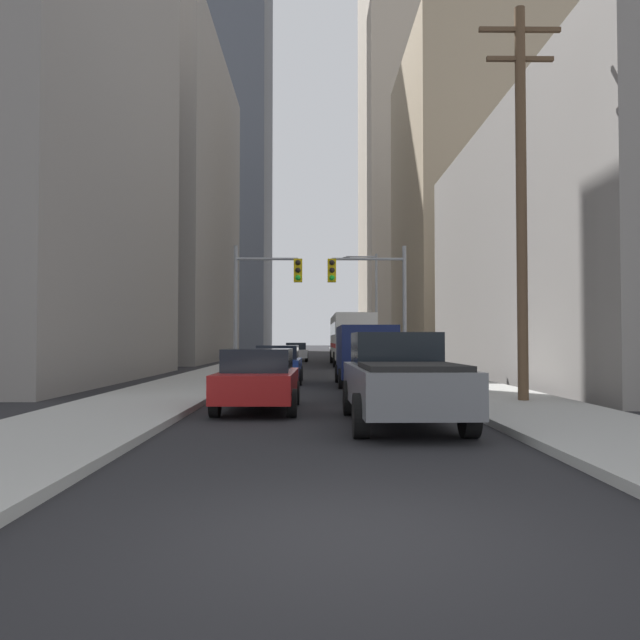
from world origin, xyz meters
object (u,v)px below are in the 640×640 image
at_px(city_bus, 351,337).
at_px(pickup_truck_grey, 400,379).
at_px(traffic_signal_near_left, 264,290).
at_px(cargo_van_navy, 365,352).
at_px(sedan_white, 296,352).
at_px(sedan_red, 259,379).
at_px(sedan_blue, 278,364).
at_px(sedan_black, 381,373).
at_px(traffic_signal_near_right, 371,289).

bearing_deg(city_bus, pickup_truck_grey, -91.55).
relative_size(pickup_truck_grey, traffic_signal_near_left, 0.91).
bearing_deg(traffic_signal_near_left, cargo_van_navy, -46.03).
distance_m(cargo_van_navy, sedan_white, 27.49).
xyz_separation_m(city_bus, cargo_van_navy, (-0.64, -19.29, -0.64)).
distance_m(city_bus, pickup_truck_grey, 30.49).
relative_size(pickup_truck_grey, sedan_red, 1.28).
bearing_deg(pickup_truck_grey, city_bus, 88.45).
relative_size(sedan_red, traffic_signal_near_left, 0.71).
distance_m(sedan_white, traffic_signal_near_left, 23.19).
height_order(cargo_van_navy, sedan_blue, cargo_van_navy).
bearing_deg(city_bus, sedan_black, -91.48).
height_order(cargo_van_navy, sedan_black, cargo_van_navy).
xyz_separation_m(traffic_signal_near_left, traffic_signal_near_right, (4.83, 0.00, 0.02)).
bearing_deg(sedan_white, sedan_black, -84.20).
relative_size(city_bus, traffic_signal_near_right, 1.92).
bearing_deg(sedan_blue, traffic_signal_near_right, 36.38).
bearing_deg(sedan_red, sedan_black, 41.87).
bearing_deg(sedan_red, pickup_truck_grey, -38.69).
distance_m(city_bus, sedan_blue, 18.42).
distance_m(city_bus, sedan_white, 9.00).
xyz_separation_m(sedan_white, traffic_signal_near_left, (-0.83, -22.95, 3.24)).
bearing_deg(city_bus, sedan_blue, -102.65).
xyz_separation_m(city_bus, traffic_signal_near_right, (0.01, -14.96, 2.10)).
height_order(sedan_black, sedan_white, same).
relative_size(pickup_truck_grey, traffic_signal_near_right, 0.91).
bearing_deg(pickup_truck_grey, sedan_blue, 104.34).
xyz_separation_m(cargo_van_navy, sedan_black, (-0.01, -5.68, -0.52)).
relative_size(sedan_blue, traffic_signal_near_left, 0.70).
bearing_deg(city_bus, traffic_signal_near_right, -89.95).
bearing_deg(city_bus, traffic_signal_near_left, -107.86).
height_order(sedan_red, sedan_black, same).
distance_m(sedan_red, sedan_white, 35.94).
height_order(sedan_black, traffic_signal_near_left, traffic_signal_near_left).
height_order(city_bus, traffic_signal_near_right, traffic_signal_near_right).
bearing_deg(traffic_signal_near_right, sedan_black, -93.75).
xyz_separation_m(pickup_truck_grey, sedan_white, (-3.17, 38.45, -0.16)).
bearing_deg(sedan_blue, sedan_red, -89.64).
distance_m(city_bus, traffic_signal_near_left, 15.85).
height_order(pickup_truck_grey, cargo_van_navy, cargo_van_navy).
distance_m(pickup_truck_grey, sedan_black, 5.49).
xyz_separation_m(city_bus, sedan_black, (-0.64, -24.98, -1.16)).
height_order(city_bus, sedan_blue, city_bus).
height_order(cargo_van_navy, sedan_red, cargo_van_navy).
bearing_deg(city_bus, sedan_red, -98.07).
bearing_deg(sedan_red, cargo_van_navy, 68.99).
bearing_deg(sedan_black, sedan_white, 95.80).
bearing_deg(cargo_van_navy, sedan_red, -111.01).
relative_size(pickup_truck_grey, sedan_black, 1.29).
height_order(sedan_black, sedan_blue, same).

